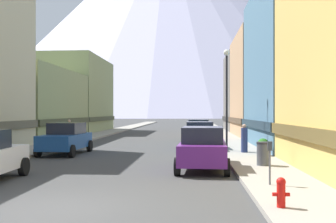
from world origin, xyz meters
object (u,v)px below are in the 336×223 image
object	(u,v)px
car_right_0	(203,148)
car_right_1	(199,136)
parking_meter_near	(270,157)
potted_plant_0	(263,146)
car_right_2	(198,130)
pedestrian_0	(244,139)
pedestrian_1	(69,131)
fire_hydrant_near	(281,191)
potted_plant_1	(6,144)
car_left_1	(66,138)
streetlamp_right	(227,84)
trash_bin_right	(264,154)

from	to	relation	value
car_right_0	car_right_1	bearing A→B (deg)	89.99
parking_meter_near	car_right_1	bearing A→B (deg)	98.80
car_right_1	parking_meter_near	xyz separation A→B (m)	(1.95, -12.61, 0.11)
parking_meter_near	potted_plant_0	size ratio (longest dim) A/B	1.51
car_right_2	parking_meter_near	xyz separation A→B (m)	(1.95, -20.96, 0.11)
pedestrian_0	pedestrian_1	distance (m)	15.01
car_right_1	pedestrian_0	distance (m)	3.55
car_right_0	pedestrian_1	size ratio (longest dim) A/B	2.72
fire_hydrant_near	potted_plant_1	xyz separation A→B (m)	(-12.45, 12.22, 0.09)
car_left_1	parking_meter_near	distance (m)	13.75
pedestrian_0	streetlamp_right	xyz separation A→B (m)	(-0.90, 0.89, 3.12)
pedestrian_1	trash_bin_right	bearing A→B (deg)	-47.60
pedestrian_1	fire_hydrant_near	bearing A→B (deg)	-61.24
trash_bin_right	parking_meter_near	bearing A→B (deg)	-97.50
parking_meter_near	pedestrian_0	size ratio (longest dim) A/B	0.85
car_right_0	parking_meter_near	size ratio (longest dim) A/B	3.37
fire_hydrant_near	pedestrian_0	xyz separation A→B (m)	(0.80, 13.00, 0.34)
car_right_2	trash_bin_right	world-z (taller)	car_right_2
car_left_1	pedestrian_0	xyz separation A→B (m)	(10.05, 0.15, -0.03)
potted_plant_0	trash_bin_right	bearing A→B (deg)	-99.51
parking_meter_near	potted_plant_1	xyz separation A→B (m)	(-12.75, 9.25, -0.40)
car_right_1	streetlamp_right	xyz separation A→B (m)	(1.55, -1.68, 3.09)
pedestrian_0	streetlamp_right	size ratio (longest dim) A/B	0.27
parking_meter_near	trash_bin_right	distance (m)	4.61
car_right_2	potted_plant_1	world-z (taller)	car_right_2
parking_meter_near	potted_plant_1	size ratio (longest dim) A/B	1.58
car_right_1	potted_plant_0	world-z (taller)	car_right_1
fire_hydrant_near	car_right_2	bearing A→B (deg)	93.94
car_right_2	streetlamp_right	xyz separation A→B (m)	(1.55, -10.03, 3.09)
fire_hydrant_near	potted_plant_0	world-z (taller)	potted_plant_0
potted_plant_1	pedestrian_0	distance (m)	13.28
car_right_1	car_right_0	bearing A→B (deg)	-90.01
parking_meter_near	potted_plant_0	xyz separation A→B (m)	(1.25, 8.43, -0.35)
car_left_1	streetlamp_right	distance (m)	9.71
fire_hydrant_near	car_right_0	bearing A→B (deg)	103.22
pedestrian_0	car_right_1	bearing A→B (deg)	133.69
potted_plant_0	pedestrian_1	bearing A→B (deg)	143.18
car_right_1	pedestrian_1	xyz separation A→B (m)	(-10.05, 5.75, 0.01)
streetlamp_right	trash_bin_right	bearing A→B (deg)	-81.08
potted_plant_1	car_right_2	bearing A→B (deg)	47.30
car_right_2	pedestrian_1	bearing A→B (deg)	-165.47
fire_hydrant_near	pedestrian_1	distance (m)	24.32
car_right_0	pedestrian_0	bearing A→B (deg)	67.65
parking_meter_near	trash_bin_right	size ratio (longest dim) A/B	1.36
trash_bin_right	pedestrian_1	bearing A→B (deg)	132.40
potted_plant_1	fire_hydrant_near	bearing A→B (deg)	-44.46
car_left_1	pedestrian_0	world-z (taller)	car_left_1
fire_hydrant_near	streetlamp_right	world-z (taller)	streetlamp_right
car_left_1	car_right_1	bearing A→B (deg)	19.67
pedestrian_0	potted_plant_1	bearing A→B (deg)	-176.60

